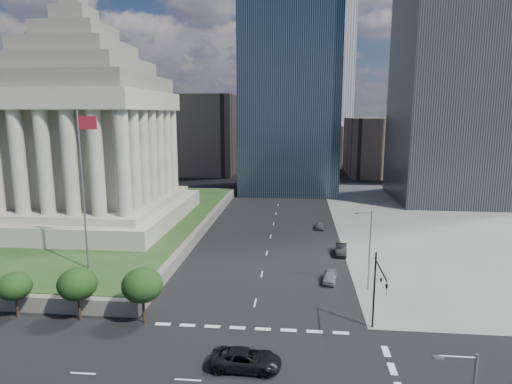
# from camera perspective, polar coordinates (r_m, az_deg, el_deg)

# --- Properties ---
(ground) EXTENTS (500.00, 500.00, 0.00)m
(ground) POSITION_cam_1_polar(r_m,az_deg,el_deg) (127.82, 3.53, 0.71)
(ground) COLOR black
(ground) RESTS_ON ground
(sidewalk_ne) EXTENTS (68.00, 90.00, 0.03)m
(sidewalk_ne) POSITION_cam_1_polar(r_m,az_deg,el_deg) (97.71, 30.62, -3.76)
(sidewalk_ne) COLOR slate
(sidewalk_ne) RESTS_ON ground
(plaza_terrace) EXTENTS (66.00, 70.00, 1.80)m
(plaza_terrace) POSITION_cam_1_polar(r_m,az_deg,el_deg) (93.04, -26.81, -3.51)
(plaza_terrace) COLOR #635F54
(plaza_terrace) RESTS_ON ground
(plaza_lawn) EXTENTS (64.00, 68.00, 0.10)m
(plaza_lawn) POSITION_cam_1_polar(r_m,az_deg,el_deg) (92.84, -26.86, -2.94)
(plaza_lawn) COLOR #253B18
(plaza_lawn) RESTS_ON plaza_terrace
(war_memorial) EXTENTS (34.00, 34.00, 39.00)m
(war_memorial) POSITION_cam_1_polar(r_m,az_deg,el_deg) (83.43, -22.24, 9.59)
(war_memorial) COLOR gray
(war_memorial) RESTS_ON plaza_lawn
(flagpole) EXTENTS (2.52, 0.24, 20.00)m
(flagpole) POSITION_cam_1_polar(r_m,az_deg,el_deg) (57.14, -22.02, 1.22)
(flagpole) COLOR slate
(flagpole) RESTS_ON plaza_lawn
(midrise_glass) EXTENTS (26.00, 26.00, 60.00)m
(midrise_glass) POSITION_cam_1_polar(r_m,az_deg,el_deg) (121.24, 4.58, 14.41)
(midrise_glass) COLOR black
(midrise_glass) RESTS_ON ground
(building_filler_ne) EXTENTS (20.00, 30.00, 20.00)m
(building_filler_ne) POSITION_cam_1_polar(r_m,az_deg,el_deg) (158.70, 15.70, 5.88)
(building_filler_ne) COLOR brown
(building_filler_ne) RESTS_ON ground
(building_filler_nw) EXTENTS (24.00, 30.00, 28.00)m
(building_filler_nw) POSITION_cam_1_polar(r_m,az_deg,el_deg) (159.91, -6.88, 7.65)
(building_filler_nw) COLOR brown
(building_filler_nw) RESTS_ON ground
(traffic_signal_ne) EXTENTS (0.30, 5.74, 8.00)m
(traffic_signal_ne) POSITION_cam_1_polar(r_m,az_deg,el_deg) (43.51, 15.96, -11.92)
(traffic_signal_ne) COLOR black
(traffic_signal_ne) RESTS_ON ground
(street_lamp_north) EXTENTS (2.13, 0.22, 10.00)m
(street_lamp_north) POSITION_cam_1_polar(r_m,az_deg,el_deg) (54.01, 14.76, -6.98)
(street_lamp_north) COLOR slate
(street_lamp_north) RESTS_ON ground
(pickup_truck) EXTENTS (2.90, 6.14, 1.69)m
(pickup_truck) POSITION_cam_1_polar(r_m,az_deg,el_deg) (39.13, -1.35, -21.42)
(pickup_truck) COLOR black
(pickup_truck) RESTS_ON ground
(parked_sedan_near) EXTENTS (2.25, 4.37, 1.42)m
(parked_sedan_near) POSITION_cam_1_polar(r_m,az_deg,el_deg) (57.14, 9.82, -11.07)
(parked_sedan_near) COLOR gray
(parked_sedan_near) RESTS_ON ground
(parked_sedan_mid) EXTENTS (2.12, 4.94, 1.58)m
(parked_sedan_mid) POSITION_cam_1_polar(r_m,az_deg,el_deg) (68.02, 11.28, -7.51)
(parked_sedan_mid) COLOR black
(parked_sedan_mid) RESTS_ON ground
(parked_sedan_far) EXTENTS (2.05, 4.10, 1.34)m
(parked_sedan_far) POSITION_cam_1_polar(r_m,az_deg,el_deg) (82.15, 8.56, -4.39)
(parked_sedan_far) COLOR #4E5054
(parked_sedan_far) RESTS_ON ground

